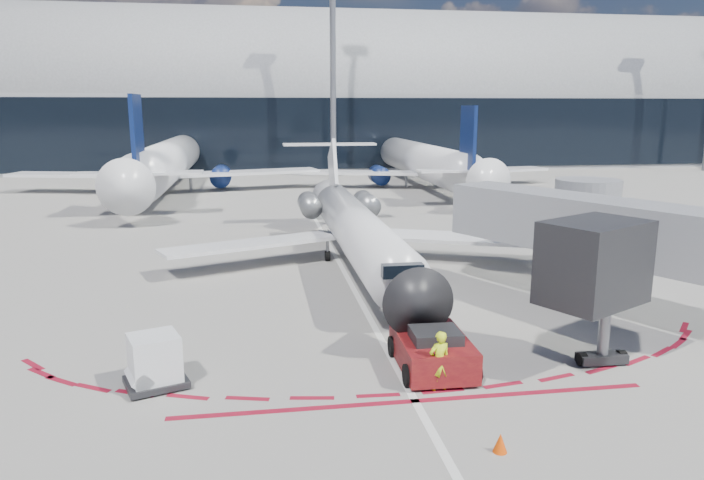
{
  "coord_description": "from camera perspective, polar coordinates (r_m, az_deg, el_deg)",
  "views": [
    {
      "loc": [
        -4.34,
        -27.76,
        8.31
      ],
      "look_at": [
        0.13,
        1.37,
        2.06
      ],
      "focal_mm": 32.0,
      "sensor_mm": 36.0,
      "label": 1
    }
  ],
  "objects": [
    {
      "name": "regional_jet",
      "position": [
        33.23,
        0.25,
        1.22
      ],
      "size": [
        20.49,
        25.27,
        6.33
      ],
      "color": "silver",
      "rests_on": "ground"
    },
    {
      "name": "ground",
      "position": [
        29.3,
        0.16,
        -4.51
      ],
      "size": [
        260.0,
        260.0,
        0.0
      ],
      "primitive_type": "plane",
      "color": "slate",
      "rests_on": "ground"
    },
    {
      "name": "bg_airliner_1",
      "position": [
        67.63,
        6.6,
        9.33
      ],
      "size": [
        32.68,
        34.61,
        10.57
      ],
      "primitive_type": null,
      "color": "silver",
      "rests_on": "ground"
    },
    {
      "name": "ramp_worker",
      "position": [
        19.15,
        7.94,
        -10.83
      ],
      "size": [
        0.75,
        0.57,
        1.85
      ],
      "primitive_type": "imported",
      "rotation": [
        0.0,
        0.0,
        3.35
      ],
      "color": "#E3FF1A",
      "rests_on": "ground"
    },
    {
      "name": "jet_bridge",
      "position": [
        28.99,
        20.64,
        0.65
      ],
      "size": [
        10.03,
        15.2,
        4.9
      ],
      "color": "gray",
      "rests_on": "ground"
    },
    {
      "name": "terminal_building",
      "position": [
        92.84,
        -6.17,
        12.03
      ],
      "size": [
        150.0,
        24.15,
        24.0
      ],
      "color": "#9C9EA2",
      "rests_on": "ground"
    },
    {
      "name": "pushback_tug",
      "position": [
        20.7,
        7.33,
        -9.9
      ],
      "size": [
        2.43,
        5.55,
        1.44
      ],
      "rotation": [
        0.0,
        0.0,
        -0.02
      ],
      "color": "#520B12",
      "rests_on": "ground"
    },
    {
      "name": "light_mast_centre",
      "position": [
        76.45,
        -1.75,
        15.11
      ],
      "size": [
        0.7,
        0.7,
        25.0
      ],
      "primitive_type": "cylinder",
      "color": "gray",
      "rests_on": "ground"
    },
    {
      "name": "safety_cone_right",
      "position": [
        16.57,
        13.33,
        -17.5
      ],
      "size": [
        0.36,
        0.36,
        0.5
      ],
      "primitive_type": "cone",
      "color": "#E24304",
      "rests_on": "ground"
    },
    {
      "name": "bg_airliner_0",
      "position": [
        66.11,
        -16.63,
        9.31
      ],
      "size": [
        35.9,
        38.01,
        11.62
      ],
      "primitive_type": null,
      "color": "silver",
      "rests_on": "ground"
    },
    {
      "name": "apron_stop_bar",
      "position": [
        18.77,
        5.76,
        -14.36
      ],
      "size": [
        14.0,
        0.25,
        0.01
      ],
      "primitive_type": "cube",
      "color": "maroon",
      "rests_on": "ground"
    },
    {
      "name": "apron_centerline",
      "position": [
        31.2,
        -0.41,
        -3.47
      ],
      "size": [
        0.25,
        40.0,
        0.01
      ],
      "primitive_type": "cube",
      "color": "silver",
      "rests_on": "ground"
    },
    {
      "name": "uld_container",
      "position": [
        20.12,
        -17.48,
        -10.5
      ],
      "size": [
        2.15,
        1.99,
        1.64
      ],
      "rotation": [
        0.0,
        0.0,
        0.35
      ],
      "color": "black",
      "rests_on": "ground"
    }
  ]
}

